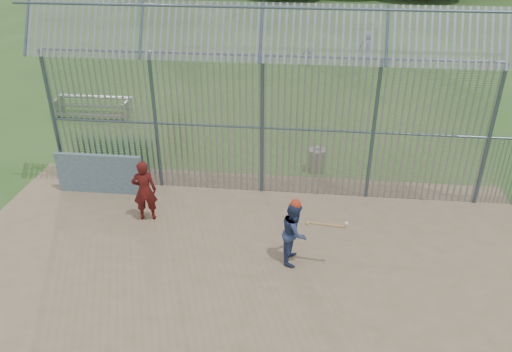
# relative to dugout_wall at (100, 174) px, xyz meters

# --- Properties ---
(ground) EXTENTS (120.00, 120.00, 0.00)m
(ground) POSITION_rel_dugout_wall_xyz_m (4.60, -2.90, -0.62)
(ground) COLOR #2D511E
(ground) RESTS_ON ground
(dirt_infield) EXTENTS (14.00, 10.00, 0.02)m
(dirt_infield) POSITION_rel_dugout_wall_xyz_m (4.60, -3.40, -0.61)
(dirt_infield) COLOR #756047
(dirt_infield) RESTS_ON ground
(dugout_wall) EXTENTS (2.50, 0.12, 1.20)m
(dugout_wall) POSITION_rel_dugout_wall_xyz_m (0.00, 0.00, 0.00)
(dugout_wall) COLOR #38566B
(dugout_wall) RESTS_ON dirt_infield
(batter) EXTENTS (0.63, 0.78, 1.53)m
(batter) POSITION_rel_dugout_wall_xyz_m (5.67, -2.55, 0.16)
(batter) COLOR navy
(batter) RESTS_ON dirt_infield
(onlooker) EXTENTS (0.69, 0.53, 1.69)m
(onlooker) POSITION_rel_dugout_wall_xyz_m (1.73, -1.21, 0.25)
(onlooker) COLOR maroon
(onlooker) RESTS_ON dirt_infield
(bg_kid_standing) EXTENTS (0.81, 0.53, 1.65)m
(bg_kid_standing) POSITION_rel_dugout_wall_xyz_m (8.74, 15.10, 0.20)
(bg_kid_standing) COLOR slate
(bg_kid_standing) RESTS_ON ground
(bg_kid_seated) EXTENTS (0.58, 0.25, 0.98)m
(bg_kid_seated) POSITION_rel_dugout_wall_xyz_m (5.62, 14.13, -0.13)
(bg_kid_seated) COLOR slate
(bg_kid_seated) RESTS_ON ground
(batting_gear) EXTENTS (1.29, 0.35, 0.55)m
(batting_gear) POSITION_rel_dugout_wall_xyz_m (5.85, -2.59, 0.81)
(batting_gear) COLOR #B23117
(batting_gear) RESTS_ON ground
(trash_can) EXTENTS (0.56, 0.56, 0.82)m
(trash_can) POSITION_rel_dugout_wall_xyz_m (6.18, 2.07, -0.24)
(trash_can) COLOR gray
(trash_can) RESTS_ON ground
(bleacher) EXTENTS (3.00, 0.95, 0.72)m
(bleacher) POSITION_rel_dugout_wall_xyz_m (-2.63, 5.78, -0.21)
(bleacher) COLOR gray
(bleacher) RESTS_ON ground
(backstop_fence) EXTENTS (20.09, 0.81, 5.30)m
(backstop_fence) POSITION_rel_dugout_wall_xyz_m (6.41, 0.53, 1.74)
(backstop_fence) COLOR #47566B
(backstop_fence) RESTS_ON ground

